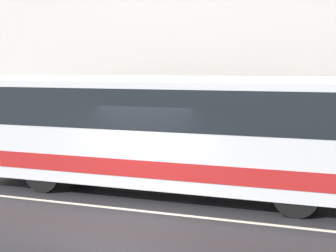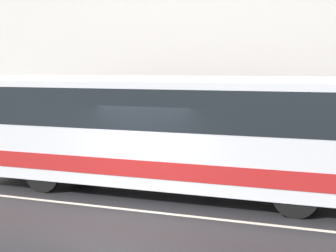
{
  "view_description": "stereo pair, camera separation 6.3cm",
  "coord_description": "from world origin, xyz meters",
  "views": [
    {
      "loc": [
        4.38,
        -10.22,
        3.5
      ],
      "look_at": [
        0.23,
        1.84,
        1.87
      ],
      "focal_mm": 50.0,
      "sensor_mm": 36.0,
      "label": 1
    },
    {
      "loc": [
        4.44,
        -10.2,
        3.5
      ],
      "look_at": [
        0.23,
        1.84,
        1.87
      ],
      "focal_mm": 50.0,
      "sensor_mm": 36.0,
      "label": 2
    }
  ],
  "objects": [
    {
      "name": "building_facade",
      "position": [
        0.0,
        6.66,
        4.43
      ],
      "size": [
        60.0,
        0.35,
        9.19
      ],
      "color": "silver",
      "rests_on": "ground_plane"
    },
    {
      "name": "sidewalk",
      "position": [
        0.0,
        5.26,
        0.07
      ],
      "size": [
        60.0,
        2.52,
        0.15
      ],
      "color": "#A09E99",
      "rests_on": "ground_plane"
    },
    {
      "name": "pedestrian_waiting",
      "position": [
        0.76,
        5.03,
        0.9
      ],
      "size": [
        0.36,
        0.36,
        1.62
      ],
      "color": "#333338",
      "rests_on": "sidewalk"
    },
    {
      "name": "ground_plane",
      "position": [
        0.0,
        0.0,
        0.0
      ],
      "size": [
        60.0,
        60.0,
        0.0
      ],
      "primitive_type": "plane",
      "color": "#262628"
    },
    {
      "name": "transit_bus",
      "position": [
        -0.06,
        1.84,
        1.82
      ],
      "size": [
        10.86,
        2.51,
        3.24
      ],
      "color": "silver",
      "rests_on": "ground_plane"
    },
    {
      "name": "lane_stripe",
      "position": [
        0.0,
        0.0,
        0.0
      ],
      "size": [
        54.0,
        0.14,
        0.01
      ],
      "color": "beige",
      "rests_on": "ground_plane"
    }
  ]
}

